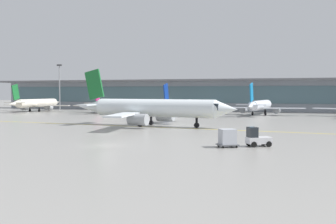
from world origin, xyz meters
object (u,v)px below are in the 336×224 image
gate_airplane_3 (260,105)px  apron_light_mast_0 (60,85)px  baggage_tug (257,138)px  gate_airplane_2 (180,105)px  taxiing_regional_jet (153,108)px  gate_airplane_1 (111,104)px  gate_airplane_0 (37,103)px  cargo_dolly_lead (227,137)px

gate_airplane_3 → apron_light_mast_0: bearing=84.3°
baggage_tug → apron_light_mast_0: apron_light_mast_0 is taller
gate_airplane_2 → taxiing_regional_jet: size_ratio=0.80×
taxiing_regional_jet → baggage_tug: bearing=-41.6°
gate_airplane_1 → gate_airplane_2: 20.24m
gate_airplane_3 → apron_light_mast_0: (-66.05, 11.88, 5.64)m
gate_airplane_1 → gate_airplane_2: bearing=-94.2°
gate_airplane_1 → taxiing_regional_jet: size_ratio=0.80×
gate_airplane_1 → taxiing_regional_jet: 50.23m
gate_airplane_0 → baggage_tug: 95.11m
gate_airplane_0 → gate_airplane_2: same height
baggage_tug → cargo_dolly_lead: bearing=-180.0°
gate_airplane_1 → cargo_dolly_lead: (46.58, -64.81, -1.33)m
gate_airplane_0 → taxiing_regional_jet: bearing=-127.5°
cargo_dolly_lead → gate_airplane_2: bearing=80.4°
gate_airplane_1 → cargo_dolly_lead: bearing=-149.7°
gate_airplane_3 → gate_airplane_2: bearing=93.9°
gate_airplane_2 → apron_light_mast_0: size_ratio=1.64×
gate_airplane_0 → gate_airplane_3: (64.82, 2.05, 0.00)m
gate_airplane_0 → gate_airplane_2: 43.64m
gate_airplane_1 → gate_airplane_3: size_ratio=1.00×
taxiing_regional_jet → cargo_dolly_lead: size_ratio=11.50×
gate_airplane_0 → apron_light_mast_0: size_ratio=1.63×
cargo_dolly_lead → taxiing_regional_jet: bearing=95.2°
baggage_tug → gate_airplane_1: bearing=96.5°
gate_airplane_0 → cargo_dolly_lead: 94.11m
gate_airplane_3 → cargo_dolly_lead: bearing=-171.1°
gate_airplane_3 → cargo_dolly_lead: gate_airplane_3 is taller
taxiing_regional_jet → gate_airplane_0: bearing=148.3°
gate_airplane_2 → apron_light_mast_0: (-44.81, 11.66, 5.64)m
baggage_tug → apron_light_mast_0: (-73.98, 75.17, 7.14)m
taxiing_regional_jet → cargo_dolly_lead: bearing=-47.9°
baggage_tug → cargo_dolly_lead: size_ratio=1.12×
taxiing_regional_jet → apron_light_mast_0: size_ratio=2.06×
apron_light_mast_0 → gate_airplane_1: bearing=-26.2°
gate_airplane_3 → cargo_dolly_lead: 65.25m
gate_airplane_1 → apron_light_mast_0: bearing=58.4°
taxiing_regional_jet → baggage_tug: 30.15m
gate_airplane_1 → baggage_tug: 80.13m
gate_airplane_0 → gate_airplane_3: same height
cargo_dolly_lead → apron_light_mast_0: (-71.15, 76.91, 6.98)m
gate_airplane_0 → gate_airplane_2: size_ratio=1.00×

